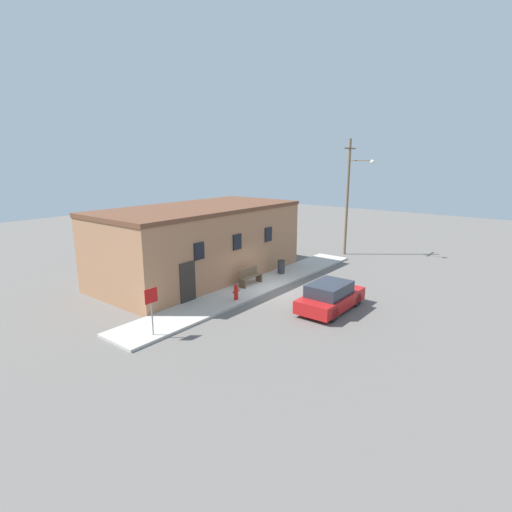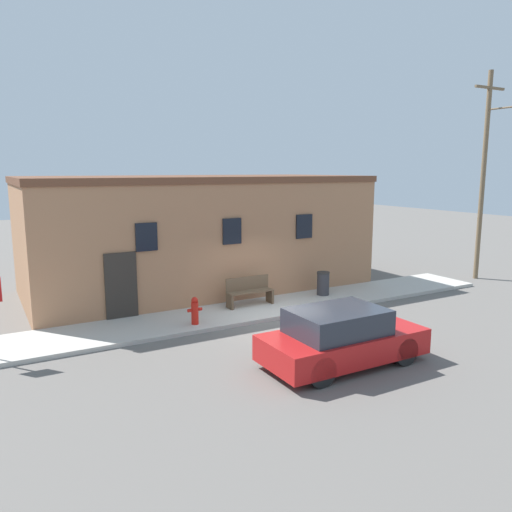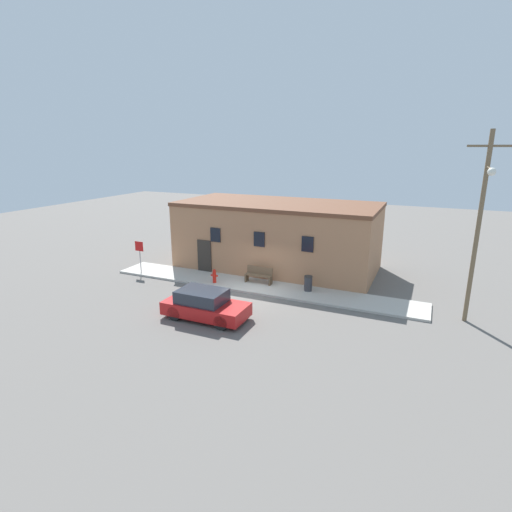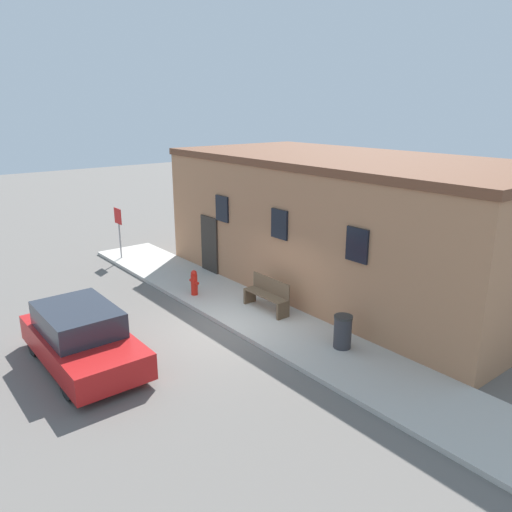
{
  "view_description": "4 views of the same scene",
  "coord_description": "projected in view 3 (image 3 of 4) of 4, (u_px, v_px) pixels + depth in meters",
  "views": [
    {
      "loc": [
        -17.51,
        -12.49,
        7.26
      ],
      "look_at": [
        -0.13,
        1.18,
        1.91
      ],
      "focal_mm": 28.0,
      "sensor_mm": 36.0,
      "label": 1
    },
    {
      "loc": [
        -8.16,
        -12.94,
        4.73
      ],
      "look_at": [
        -0.13,
        1.18,
        1.91
      ],
      "focal_mm": 35.0,
      "sensor_mm": 36.0,
      "label": 2
    },
    {
      "loc": [
        8.97,
        -19.16,
        8.08
      ],
      "look_at": [
        -0.13,
        1.18,
        1.91
      ],
      "focal_mm": 28.0,
      "sensor_mm": 36.0,
      "label": 3
    },
    {
      "loc": [
        10.62,
        -7.39,
        6.04
      ],
      "look_at": [
        -0.13,
        1.18,
        1.91
      ],
      "focal_mm": 35.0,
      "sensor_mm": 36.0,
      "label": 4
    }
  ],
  "objects": [
    {
      "name": "stop_sign",
      "position": [
        140.0,
        251.0,
        25.67
      ],
      "size": [
        0.62,
        0.06,
        2.04
      ],
      "color": "gray",
      "rests_on": "sidewalk"
    },
    {
      "name": "fire_hydrant",
      "position": [
        214.0,
        276.0,
        23.92
      ],
      "size": [
        0.46,
        0.22,
        0.84
      ],
      "color": "red",
      "rests_on": "sidewalk"
    },
    {
      "name": "ground_plane",
      "position": [
        250.0,
        294.0,
        22.54
      ],
      "size": [
        80.0,
        80.0,
        0.0
      ],
      "primitive_type": "plane",
      "color": "#66605B"
    },
    {
      "name": "trash_bin",
      "position": [
        308.0,
        283.0,
        22.59
      ],
      "size": [
        0.48,
        0.48,
        0.87
      ],
      "color": "#333338",
      "rests_on": "sidewalk"
    },
    {
      "name": "brick_building",
      "position": [
        277.0,
        235.0,
        26.87
      ],
      "size": [
        13.09,
        6.2,
        4.49
      ],
      "color": "#A87551",
      "rests_on": "ground"
    },
    {
      "name": "sidewalk",
      "position": [
        258.0,
        286.0,
        23.57
      ],
      "size": [
        18.89,
        2.36,
        0.13
      ],
      "color": "#BCB7AD",
      "rests_on": "ground"
    },
    {
      "name": "parked_car",
      "position": [
        205.0,
        305.0,
        19.21
      ],
      "size": [
        4.1,
        1.82,
        1.42
      ],
      "color": "black",
      "rests_on": "ground"
    },
    {
      "name": "bench",
      "position": [
        259.0,
        275.0,
        23.87
      ],
      "size": [
        1.65,
        0.44,
        0.98
      ],
      "color": "brown",
      "rests_on": "sidewalk"
    },
    {
      "name": "utility_pole",
      "position": [
        479.0,
        222.0,
        17.68
      ],
      "size": [
        1.8,
        2.08,
        8.78
      ],
      "color": "brown",
      "rests_on": "ground"
    }
  ]
}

